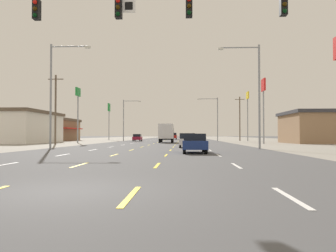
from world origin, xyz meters
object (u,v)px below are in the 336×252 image
(hatchback_far_right_far, at_px, (198,137))
(streetlight_left_row_1, at_px, (125,117))
(pole_sign_right_row_1, at_px, (263,94))
(suv_center_turn_farther, at_px, (173,136))
(streetlight_right_row_1, at_px, (215,116))
(hatchback_inner_right_near, at_px, (187,140))
(streetlight_right_row_0, at_px, (255,89))
(pole_sign_left_row_1, at_px, (78,102))
(hatchback_far_right_farthest, at_px, (195,136))
(sedan_inner_left_distant_a, at_px, (167,136))
(streetlight_left_row_0, at_px, (55,89))
(sedan_inner_right_nearest, at_px, (194,143))
(pole_sign_right_row_2, at_px, (248,104))
(box_truck_center_turn_mid, at_px, (166,132))
(hatchback_far_left_midfar, at_px, (137,138))
(pole_sign_left_row_2, at_px, (109,112))

(hatchback_far_right_far, bearing_deg, streetlight_left_row_1, -125.90)
(pole_sign_right_row_1, bearing_deg, hatchback_far_right_far, 100.67)
(suv_center_turn_farther, relative_size, streetlight_right_row_1, 0.52)
(hatchback_inner_right_near, distance_m, streetlight_right_row_0, 9.04)
(hatchback_inner_right_near, height_order, pole_sign_left_row_1, pole_sign_left_row_1)
(hatchback_far_right_farthest, xyz_separation_m, sedan_inner_left_distant_a, (-10.48, 5.93, -0.03))
(streetlight_right_row_1, bearing_deg, hatchback_inner_right_near, -100.04)
(streetlight_left_row_0, bearing_deg, hatchback_far_right_far, 75.18)
(pole_sign_right_row_1, bearing_deg, streetlight_right_row_1, 104.73)
(sedan_inner_right_nearest, bearing_deg, sedan_inner_left_distant_a, 94.04)
(hatchback_far_right_farthest, distance_m, pole_sign_right_row_2, 48.82)
(pole_sign_right_row_1, xyz_separation_m, streetlight_left_row_1, (-24.83, 20.56, -2.32))
(hatchback_far_right_farthest, relative_size, streetlight_right_row_1, 0.42)
(streetlight_right_row_1, bearing_deg, streetlight_left_row_0, -115.95)
(hatchback_far_right_far, distance_m, streetlight_left_row_1, 28.70)
(sedan_inner_right_nearest, distance_m, streetlight_right_row_1, 47.33)
(streetlight_right_row_1, bearing_deg, box_truck_center_turn_mid, -125.75)
(sedan_inner_right_nearest, height_order, hatchback_far_right_farthest, hatchback_far_right_farthest)
(suv_center_turn_farther, bearing_deg, hatchback_far_right_far, -39.43)
(pole_sign_right_row_2, bearing_deg, box_truck_center_turn_mid, -135.92)
(pole_sign_right_row_2, bearing_deg, pole_sign_left_row_1, -147.59)
(hatchback_far_left_midfar, xyz_separation_m, sedan_inner_left_distant_a, (3.64, 55.78, -0.03))
(streetlight_left_row_0, bearing_deg, streetlight_left_row_1, 89.97)
(pole_sign_left_row_2, height_order, streetlight_right_row_0, streetlight_right_row_0)
(box_truck_center_turn_mid, xyz_separation_m, sedan_inner_left_distant_a, (-3.41, 69.77, -1.08))
(pole_sign_right_row_1, bearing_deg, sedan_inner_left_distant_a, 103.63)
(box_truck_center_turn_mid, xyz_separation_m, hatchback_far_right_farthest, (7.07, 63.84, -1.05))
(pole_sign_left_row_1, bearing_deg, pole_sign_right_row_2, 32.41)
(sedan_inner_left_distant_a, height_order, streetlight_right_row_1, streetlight_right_row_1)
(streetlight_left_row_0, bearing_deg, pole_sign_left_row_1, 102.24)
(box_truck_center_turn_mid, bearing_deg, pole_sign_left_row_2, 120.36)
(streetlight_right_row_1, bearing_deg, pole_sign_right_row_2, 22.54)
(streetlight_right_row_1, bearing_deg, suv_center_turn_farther, 108.92)
(pole_sign_left_row_1, bearing_deg, streetlight_right_row_1, 35.07)
(streetlight_left_row_0, relative_size, streetlight_right_row_1, 1.10)
(hatchback_inner_right_near, height_order, box_truck_center_turn_mid, box_truck_center_turn_mid)
(hatchback_inner_right_near, distance_m, pole_sign_right_row_2, 42.21)
(hatchback_far_right_farthest, distance_m, pole_sign_left_row_1, 71.04)
(sedan_inner_right_nearest, bearing_deg, pole_sign_right_row_2, 74.97)
(hatchback_far_left_midfar, relative_size, suv_center_turn_farther, 0.80)
(sedan_inner_right_nearest, distance_m, pole_sign_left_row_1, 35.42)
(suv_center_turn_farther, height_order, pole_sign_right_row_1, pole_sign_right_row_1)
(suv_center_turn_farther, bearing_deg, box_truck_center_turn_mid, -89.91)
(hatchback_far_left_midfar, relative_size, streetlight_left_row_0, 0.38)
(hatchback_far_left_midfar, distance_m, pole_sign_left_row_2, 18.16)
(streetlight_left_row_1, bearing_deg, hatchback_far_left_midfar, 8.72)
(suv_center_turn_farther, xyz_separation_m, streetlight_left_row_1, (-9.56, -28.78, 4.19))
(streetlight_right_row_0, bearing_deg, hatchback_far_right_farthest, 91.78)
(sedan_inner_right_nearest, relative_size, streetlight_left_row_1, 0.50)
(streetlight_left_row_0, bearing_deg, sedan_inner_left_distant_a, 86.28)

